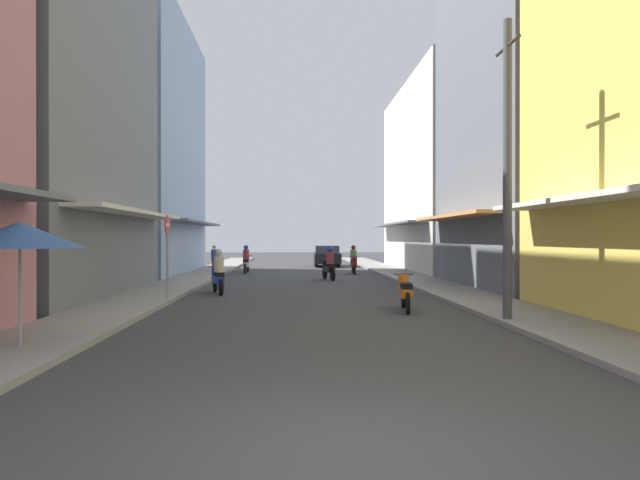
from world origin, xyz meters
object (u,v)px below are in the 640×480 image
(motorbike_orange, at_px, (405,292))
(street_sign_no_entry, at_px, (167,246))
(motorbike_blue, at_px, (218,274))
(motorbike_black, at_px, (329,265))
(motorbike_white, at_px, (246,261))
(pedestrian_far, at_px, (214,259))
(motorbike_maroon, at_px, (354,261))
(vendor_umbrella, at_px, (20,235))
(utility_pole, at_px, (507,168))
(parked_car, at_px, (327,256))

(motorbike_orange, xyz_separation_m, street_sign_no_entry, (-6.81, 2.00, 1.21))
(motorbike_blue, bearing_deg, street_sign_no_entry, -115.51)
(motorbike_black, relative_size, motorbike_white, 0.98)
(motorbike_orange, bearing_deg, pedestrian_far, 116.35)
(motorbike_maroon, distance_m, vendor_umbrella, 20.44)
(motorbike_black, distance_m, street_sign_no_entry, 9.78)
(utility_pole, distance_m, street_sign_no_entry, 9.82)
(motorbike_blue, relative_size, vendor_umbrella, 0.78)
(motorbike_blue, height_order, parked_car, motorbike_blue)
(motorbike_orange, bearing_deg, motorbike_blue, 141.88)
(motorbike_black, distance_m, motorbike_orange, 10.13)
(pedestrian_far, height_order, street_sign_no_entry, street_sign_no_entry)
(utility_pole, bearing_deg, pedestrian_far, 118.29)
(street_sign_no_entry, bearing_deg, motorbike_orange, -16.35)
(parked_car, relative_size, pedestrian_far, 2.61)
(motorbike_maroon, xyz_separation_m, street_sign_no_entry, (-7.14, -12.15, 1.01))
(motorbike_blue, height_order, utility_pole, utility_pole)
(motorbike_maroon, xyz_separation_m, motorbike_white, (-5.93, 0.90, 0.00))
(motorbike_blue, distance_m, parked_car, 17.89)
(vendor_umbrella, bearing_deg, parked_car, 74.94)
(motorbike_orange, xyz_separation_m, vendor_umbrella, (-7.71, -4.60, 1.51))
(motorbike_orange, xyz_separation_m, motorbike_white, (-5.61, 15.05, 0.20))
(motorbike_blue, relative_size, pedestrian_far, 1.10)
(utility_pole, bearing_deg, motorbike_orange, 129.42)
(motorbike_blue, height_order, pedestrian_far, pedestrian_far)
(parked_car, relative_size, vendor_umbrella, 1.85)
(pedestrian_far, bearing_deg, motorbike_blue, -80.65)
(motorbike_blue, bearing_deg, motorbike_maroon, 58.40)
(motorbike_orange, xyz_separation_m, motorbike_maroon, (0.32, 14.15, 0.20))
(motorbike_blue, distance_m, motorbike_orange, 7.19)
(street_sign_no_entry, bearing_deg, motorbike_white, 84.73)
(pedestrian_far, xyz_separation_m, utility_pole, (9.22, -17.13, 2.75))
(motorbike_maroon, xyz_separation_m, vendor_umbrella, (-8.03, -18.75, 1.30))
(motorbike_black, xyz_separation_m, motorbike_white, (-4.27, 5.01, 0.00))
(vendor_umbrella, relative_size, street_sign_no_entry, 0.84)
(motorbike_blue, distance_m, pedestrian_far, 10.59)
(motorbike_orange, distance_m, parked_car, 21.62)
(pedestrian_far, bearing_deg, motorbike_maroon, -5.43)
(motorbike_orange, relative_size, motorbike_maroon, 1.00)
(motorbike_orange, bearing_deg, motorbike_black, 97.63)
(vendor_umbrella, distance_m, street_sign_no_entry, 6.67)
(motorbike_orange, bearing_deg, motorbike_white, 110.44)
(motorbike_white, bearing_deg, motorbike_maroon, -8.65)
(parked_car, bearing_deg, pedestrian_far, -134.95)
(street_sign_no_entry, bearing_deg, utility_pole, -26.12)
(vendor_umbrella, xyz_separation_m, utility_pole, (9.56, 2.35, 1.53))
(motorbike_orange, height_order, motorbike_maroon, motorbike_maroon)
(parked_car, height_order, vendor_umbrella, vendor_umbrella)
(motorbike_black, bearing_deg, motorbike_orange, -82.37)
(motorbike_black, bearing_deg, motorbike_maroon, 67.90)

